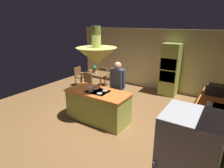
% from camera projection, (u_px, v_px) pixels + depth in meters
% --- Properties ---
extents(ground, '(8.16, 8.16, 0.00)m').
position_uv_depth(ground, '(102.00, 117.00, 5.84)').
color(ground, olive).
extents(wall_back, '(6.80, 0.10, 2.55)m').
position_uv_depth(wall_back, '(148.00, 59.00, 8.18)').
color(wall_back, beige).
rests_on(wall_back, ground).
extents(kitchen_island, '(1.88, 0.87, 0.95)m').
position_uv_depth(kitchen_island, '(98.00, 106.00, 5.53)').
color(kitchen_island, '#939E42').
rests_on(kitchen_island, ground).
extents(counter_run_right, '(0.73, 2.57, 0.93)m').
position_uv_depth(counter_run_right, '(208.00, 121.00, 4.70)').
color(counter_run_right, '#939E42').
rests_on(counter_run_right, ground).
extents(oven_tower, '(0.66, 0.62, 2.05)m').
position_uv_depth(oven_tower, '(170.00, 70.00, 7.37)').
color(oven_tower, '#939E42').
rests_on(oven_tower, ground).
extents(dining_table, '(1.15, 0.80, 0.76)m').
position_uv_depth(dining_table, '(96.00, 75.00, 8.02)').
color(dining_table, brown).
rests_on(dining_table, ground).
extents(person_at_island, '(0.53, 0.23, 1.69)m').
position_uv_depth(person_at_island, '(118.00, 85.00, 5.81)').
color(person_at_island, tan).
rests_on(person_at_island, ground).
extents(range_hood, '(1.10, 1.10, 1.00)m').
position_uv_depth(range_hood, '(97.00, 55.00, 5.05)').
color(range_hood, '#939E42').
extents(pendant_light_over_table, '(0.32, 0.32, 0.82)m').
position_uv_depth(pendant_light_over_table, '(95.00, 47.00, 7.63)').
color(pendant_light_over_table, beige).
extents(chair_facing_island, '(0.40, 0.40, 0.87)m').
position_uv_depth(chair_facing_island, '(86.00, 82.00, 7.57)').
color(chair_facing_island, brown).
rests_on(chair_facing_island, ground).
extents(chair_by_back_wall, '(0.40, 0.40, 0.87)m').
position_uv_depth(chair_by_back_wall, '(104.00, 75.00, 8.56)').
color(chair_by_back_wall, brown).
rests_on(chair_by_back_wall, ground).
extents(chair_at_corner, '(0.40, 0.40, 0.87)m').
position_uv_depth(chair_at_corner, '(79.00, 75.00, 8.56)').
color(chair_at_corner, brown).
rests_on(chair_at_corner, ground).
extents(potted_plant_on_table, '(0.20, 0.20, 0.30)m').
position_uv_depth(potted_plant_on_table, '(94.00, 69.00, 7.98)').
color(potted_plant_on_table, '#99382D').
rests_on(potted_plant_on_table, dining_table).
extents(cup_on_table, '(0.07, 0.07, 0.09)m').
position_uv_depth(cup_on_table, '(96.00, 73.00, 7.73)').
color(cup_on_table, white).
rests_on(cup_on_table, dining_table).
extents(canister_flour, '(0.11, 0.11, 0.18)m').
position_uv_depth(canister_flour, '(208.00, 111.00, 4.02)').
color(canister_flour, silver).
rests_on(canister_flour, counter_run_right).
extents(canister_sugar, '(0.12, 0.12, 0.22)m').
position_uv_depth(canister_sugar, '(209.00, 107.00, 4.16)').
color(canister_sugar, silver).
rests_on(canister_sugar, counter_run_right).
extents(microwave_on_counter, '(0.46, 0.36, 0.28)m').
position_uv_depth(microwave_on_counter, '(215.00, 90.00, 5.12)').
color(microwave_on_counter, '#232326').
rests_on(microwave_on_counter, counter_run_right).
extents(cooking_pot_on_cooktop, '(0.18, 0.18, 0.12)m').
position_uv_depth(cooking_pot_on_cooktop, '(90.00, 89.00, 5.34)').
color(cooking_pot_on_cooktop, '#B2B2B7').
rests_on(cooking_pot_on_cooktop, kitchen_island).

